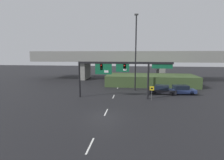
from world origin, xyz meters
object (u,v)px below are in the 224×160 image
at_px(highway_light_pole_near, 136,51).
at_px(parked_sedan_mid_right, 181,90).
at_px(signal_gantry, 120,69).
at_px(speed_limit_sign, 152,91).
at_px(parked_sedan_near_right, 162,90).

bearing_deg(highway_light_pole_near, parked_sedan_mid_right, -13.21).
bearing_deg(signal_gantry, parked_sedan_mid_right, 22.73).
bearing_deg(speed_limit_sign, highway_light_pole_near, 108.50).
bearing_deg(parked_sedan_near_right, signal_gantry, -139.55).
height_order(speed_limit_sign, parked_sedan_near_right, speed_limit_sign).
xyz_separation_m(speed_limit_sign, parked_sedan_near_right, (2.33, 4.94, -0.77)).
relative_size(speed_limit_sign, parked_sedan_near_right, 0.47).
height_order(signal_gantry, parked_sedan_near_right, signal_gantry).
bearing_deg(speed_limit_sign, parked_sedan_mid_right, 43.56).
distance_m(speed_limit_sign, parked_sedan_mid_right, 7.68).
bearing_deg(signal_gantry, speed_limit_sign, -11.03).
relative_size(signal_gantry, speed_limit_sign, 6.53).
height_order(signal_gantry, highway_light_pole_near, highway_light_pole_near).
height_order(speed_limit_sign, parked_sedan_mid_right, speed_limit_sign).
bearing_deg(highway_light_pole_near, signal_gantry, -111.33).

